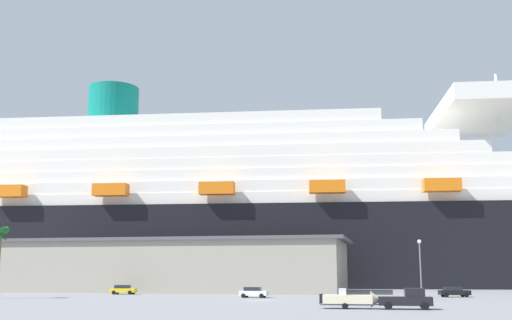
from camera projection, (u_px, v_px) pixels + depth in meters
ground_plane at (283, 293)px, 113.85m from camera, size 600.00×600.00×0.00m
cruise_ship at (225, 218)px, 159.31m from camera, size 258.46×48.14×59.98m
terminal_building at (181, 265)px, 121.84m from camera, size 67.40×31.18×9.95m
pickup_truck at (407, 299)px, 65.47m from camera, size 5.64×2.37×2.20m
small_boat_on_trailer at (354, 300)px, 66.39m from camera, size 7.39×2.17×2.15m
street_lamp at (420, 261)px, 86.44m from camera, size 0.56×0.56×8.33m
parked_car_yellow_taxi at (123, 289)px, 105.94m from camera, size 4.33×2.17×1.58m
parked_car_white_van at (253, 292)px, 92.84m from camera, size 4.37×2.31×1.58m
parked_car_black_coupe at (454, 292)px, 95.04m from camera, size 4.80×2.62×1.58m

